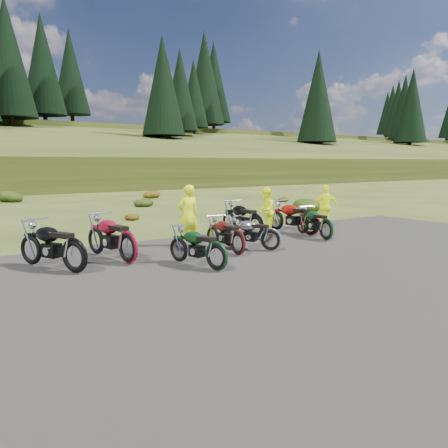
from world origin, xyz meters
TOP-DOWN VIEW (x-y plane):
  - ground at (0.00, 0.00)m, footprint 300.00×300.00m
  - gravel_pad at (0.00, -2.00)m, footprint 20.00×12.00m
  - hill_slope at (0.00, 50.00)m, footprint 300.00×45.97m
  - conifer_23 at (3.00, 62.00)m, footprint 7.48×7.48m
  - conifer_24 at (9.00, 68.00)m, footprint 7.04×7.04m
  - conifer_25 at (15.00, 74.00)m, footprint 6.60×6.60m
  - conifer_26 at (21.00, 49.00)m, footprint 6.16×6.16m
  - conifer_27 at (27.00, 55.00)m, footprint 5.72×5.72m
  - conifer_28 at (33.00, 61.00)m, footprint 5.28×5.28m
  - conifer_29 at (39.00, 67.00)m, footprint 7.92×7.92m
  - conifer_30 at (45.00, 73.00)m, footprint 7.48×7.48m
  - conifer_31 at (51.00, 48.00)m, footprint 7.04×7.04m
  - conifer_32 at (57.00, 54.00)m, footprint 6.60×6.60m
  - conifer_33 at (63.00, 60.00)m, footprint 6.16×6.16m
  - conifer_34 at (69.00, 66.00)m, footprint 5.72×5.72m
  - conifer_35 at (75.00, 72.00)m, footprint 5.28×5.28m
  - conifer_36 at (81.00, 78.00)m, footprint 7.92×7.92m
  - conifer_37 at (87.00, 53.00)m, footprint 7.48×7.48m
  - conifer_38 at (93.00, 59.00)m, footprint 7.04×7.04m
  - conifer_39 at (99.00, 65.00)m, footprint 6.60×6.60m
  - conifer_40 at (105.00, 71.00)m, footprint 6.16×6.16m
  - conifer_41 at (111.00, 77.00)m, footprint 5.72×5.72m
  - shrub_3 at (-3.30, 21.90)m, footprint 1.56×1.56m
  - shrub_4 at (-0.40, 9.20)m, footprint 0.77×0.77m
  - shrub_5 at (2.50, 14.50)m, footprint 1.03×1.03m
  - shrub_6 at (5.40, 19.80)m, footprint 1.30×1.30m
  - shrub_7 at (8.30, 7.10)m, footprint 1.56×1.56m
  - shrub_8 at (11.20, 12.40)m, footprint 0.77×0.77m
  - motorcycle_0 at (-5.07, 1.01)m, footprint 1.69×2.39m
  - motorcycle_1 at (-3.71, 1.22)m, footprint 1.22×2.43m
  - motorcycle_2 at (-2.27, -0.61)m, footprint 1.11×2.04m
  - motorcycle_3 at (0.25, 0.44)m, footprint 1.46×1.95m
  - motorcycle_4 at (-0.85, 0.51)m, footprint 0.68×1.95m
  - motorcycle_5 at (1.23, 2.38)m, footprint 0.78×2.32m
  - motorcycle_6 at (3.12, 1.74)m, footprint 1.17×2.38m
  - motorcycle_7 at (2.88, 0.78)m, footprint 0.99×2.07m
  - person_middle at (-1.29, 2.46)m, footprint 0.72×0.51m
  - person_right_a at (2.20, 3.04)m, footprint 0.99×0.99m
  - person_right_b at (4.85, 2.66)m, footprint 1.03×0.84m

SIDE VIEW (x-z plane):
  - ground at x=0.00m, z-range 0.00..0.00m
  - gravel_pad at x=0.00m, z-range -0.02..0.02m
  - hill_slope at x=0.00m, z-range -4.69..4.69m
  - motorcycle_0 at x=-5.07m, z-range -0.60..0.60m
  - motorcycle_1 at x=-3.71m, z-range -0.61..0.61m
  - motorcycle_2 at x=-2.27m, z-range -0.51..0.51m
  - motorcycle_3 at x=0.25m, z-range -0.49..0.49m
  - motorcycle_4 at x=-0.85m, z-range -0.51..0.51m
  - motorcycle_5 at x=1.23m, z-range -0.61..0.61m
  - motorcycle_6 at x=3.12m, z-range -0.60..0.60m
  - motorcycle_7 at x=2.88m, z-range -0.52..0.52m
  - shrub_4 at x=-0.40m, z-range 0.00..0.45m
  - shrub_8 at x=11.20m, z-range 0.00..0.45m
  - shrub_5 at x=2.50m, z-range 0.00..0.61m
  - shrub_6 at x=5.40m, z-range 0.00..0.77m
  - shrub_3 at x=-3.30m, z-range 0.00..0.92m
  - shrub_7 at x=8.30m, z-range 0.00..0.92m
  - person_right_a at x=2.20m, z-range 0.00..1.61m
  - person_right_b at x=4.85m, z-range 0.00..1.64m
  - person_middle at x=-1.29m, z-range 0.00..1.85m
  - conifer_26 at x=21.00m, z-range 5.37..21.37m
  - conifer_27 at x=27.00m, z-range 6.56..21.56m
  - conifer_31 at x=51.00m, z-range 5.18..23.18m
  - conifer_28 at x=33.00m, z-range 7.76..21.76m
  - conifer_32 at x=57.00m, z-range 6.37..23.37m
  - conifer_33 at x=63.00m, z-range 7.56..23.56m
  - conifer_37 at x=87.00m, z-range 6.17..25.17m
  - conifer_34 at x=69.00m, z-range 8.76..23.76m
  - conifer_38 at x=93.00m, z-range 7.37..25.37m
  - conifer_35 at x=75.00m, z-range 9.95..23.95m
  - conifer_39 at x=99.00m, z-range 8.56..25.56m
  - conifer_23 at x=3.00m, z-range 7.97..26.97m
  - conifer_41 at x=111.00m, z-range 10.15..25.15m
  - conifer_40 at x=105.00m, z-range 9.76..25.76m
  - conifer_24 at x=9.00m, z-range 9.16..27.16m
  - conifer_25 at x=15.00m, z-range 10.16..27.16m
  - conifer_29 at x=39.00m, z-range 8.97..28.97m
  - conifer_30 at x=45.00m, z-range 10.16..29.16m
  - conifer_36 at x=81.00m, z-range 10.16..30.16m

